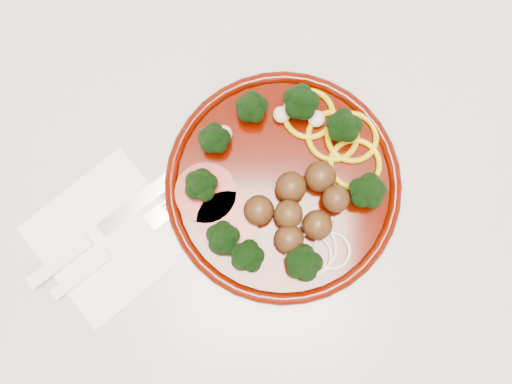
{
  "coord_description": "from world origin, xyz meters",
  "views": [
    {
      "loc": [
        0.17,
        1.62,
        1.54
      ],
      "look_at": [
        0.17,
        1.71,
        0.92
      ],
      "focal_mm": 40.0,
      "sensor_mm": 36.0,
      "label": 1
    }
  ],
  "objects_px": {
    "knife": "(86,242)",
    "fork": "(97,263)",
    "plate": "(282,185)",
    "napkin": "(108,237)"
  },
  "relations": [
    {
      "from": "plate",
      "to": "fork",
      "type": "relative_size",
      "value": 1.82
    },
    {
      "from": "knife",
      "to": "fork",
      "type": "relative_size",
      "value": 1.12
    },
    {
      "from": "knife",
      "to": "fork",
      "type": "xyz_separation_m",
      "value": [
        0.01,
        -0.02,
        -0.0
      ]
    },
    {
      "from": "napkin",
      "to": "knife",
      "type": "height_order",
      "value": "knife"
    },
    {
      "from": "knife",
      "to": "fork",
      "type": "bearing_deg",
      "value": -97.0
    },
    {
      "from": "plate",
      "to": "knife",
      "type": "xyz_separation_m",
      "value": [
        -0.22,
        -0.07,
        -0.01
      ]
    },
    {
      "from": "knife",
      "to": "fork",
      "type": "height_order",
      "value": "knife"
    },
    {
      "from": "napkin",
      "to": "fork",
      "type": "relative_size",
      "value": 1.0
    },
    {
      "from": "plate",
      "to": "napkin",
      "type": "xyz_separation_m",
      "value": [
        -0.19,
        -0.06,
        -0.01
      ]
    },
    {
      "from": "napkin",
      "to": "knife",
      "type": "xyz_separation_m",
      "value": [
        -0.02,
        -0.01,
        0.01
      ]
    }
  ]
}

